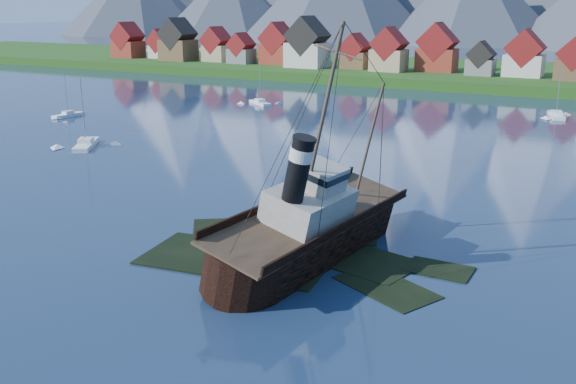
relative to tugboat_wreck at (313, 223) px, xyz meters
The scene contains 10 objects.
ground 5.32m from the tugboat_wreck, 126.22° to the right, with size 1400.00×1400.00×0.00m, color #1A2D4A.
shoal 3.75m from the tugboat_wreck, 120.37° to the right, with size 31.71×21.24×1.14m.
shore_bank 166.53m from the tugboat_wreck, 90.89° to the left, with size 600.00×80.00×3.20m, color #1A3F12.
seawall 128.55m from the tugboat_wreck, 91.15° to the left, with size 600.00×2.50×2.00m, color #3F3D38.
town 153.01m from the tugboat_wreck, 103.50° to the left, with size 250.96×16.69×17.30m.
tugboat_wreck is the anchor object (origin of this frame).
sailboat_a 61.94m from the tugboat_wreck, 155.95° to the left, with size 7.80×9.95×12.51m.
sailboat_b 94.99m from the tugboat_wreck, 150.99° to the left, with size 2.43×7.64×10.91m.
sailboat_c 98.83m from the tugboat_wreck, 124.03° to the left, with size 8.37×6.70×11.18m.
sailboat_e 97.73m from the tugboat_wreck, 83.30° to the left, with size 4.90×10.23×11.51m.
Camera 1 is at (29.05, -50.26, 23.80)m, focal length 40.00 mm.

